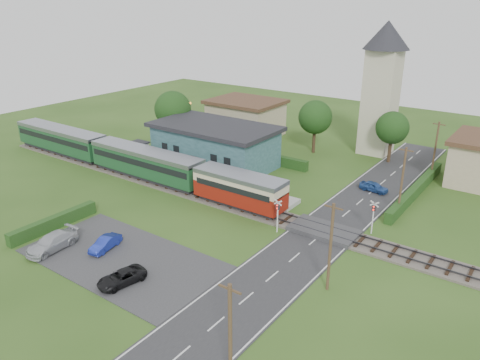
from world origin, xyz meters
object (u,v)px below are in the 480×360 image
Objects in this scene: train at (128,157)px; crossing_signal_far at (373,213)px; car_park_blue at (105,243)px; car_park_silver at (52,242)px; pedestrian_near at (221,177)px; church_tower at (383,79)px; pedestrian_far at (147,156)px; house_west at (246,117)px; car_on_road at (374,187)px; station_building at (215,145)px; crossing_signal_near at (278,211)px; equipment_hut at (138,152)px; car_park_dark at (122,278)px.

train reaches higher than crossing_signal_far.
car_park_blue is 4.53m from car_park_silver.
train is 13.27× the size of car_park_blue.
pedestrian_near is at bearing 14.76° from train.
pedestrian_far is at bearing -134.31° from church_tower.
car_park_silver is (-12.50, -42.50, -9.46)m from church_tower.
pedestrian_far is (-1.90, -19.43, -1.56)m from house_west.
car_on_road is 1.98× the size of pedestrian_near.
house_west is 3.30× the size of crossing_signal_far.
crossing_signal_near is at bearing -34.81° from station_building.
church_tower reaches higher than car_park_silver.
church_tower is at bearing 44.75° from equipment_hut.
station_building is 20.45m from car_on_road.
pedestrian_near is at bearing 127.73° from car_on_road.
house_west is 38.52m from car_park_blue.
pedestrian_near is at bearing -62.07° from house_west.
pedestrian_far is at bearing 113.61° from car_on_road.
pedestrian_near is at bearing -46.65° from station_building.
car_park_silver is at bearing 78.66° from pedestrian_near.
car_park_silver is at bearing -84.40° from station_building.
crossing_signal_near is 2.10× the size of pedestrian_far.
station_building reaches higher than train.
equipment_hut is at bearing 113.64° from car_on_road.
car_on_road is at bearing 50.52° from car_park_blue.
station_building reaches higher than pedestrian_far.
equipment_hut is at bearing 118.51° from car_park_blue.
house_west is 27.42m from car_on_road.
house_west is 3.32× the size of car_park_blue.
car_park_silver is (-17.60, -28.67, 0.17)m from car_on_road.
equipment_hut is at bearing -135.25° from church_tower.
church_tower is 45.30m from car_park_silver.
station_building is 24.51m from crossing_signal_far.
station_building is 0.37× the size of train.
car_park_dark is (-8.79, -28.67, 0.01)m from car_on_road.
car_park_dark is at bearing -109.89° from crossing_signal_near.
equipment_hut reaches higher than car_park_silver.
station_building is at bearing 91.53° from car_park_silver.
crossing_signal_near is at bearing 36.78° from car_park_blue.
house_west is at bearing -171.47° from church_tower.
house_west is at bearing 72.59° from car_on_road.
pedestrian_near is at bearing 177.64° from crossing_signal_far.
church_tower is 5.51× the size of car_on_road.
car_on_road is at bearing 75.77° from crossing_signal_near.
house_west is at bearing -12.08° from pedestrian_far.
crossing_signal_near reaches higher than car_park_dark.
train reaches higher than car_park_blue.
crossing_signal_near is 15.12m from car_on_road.
car_on_road is at bearing 109.72° from crossing_signal_far.
crossing_signal_near is at bearing -6.03° from train.
pedestrian_far is (-6.90, -5.43, -1.46)m from station_building.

